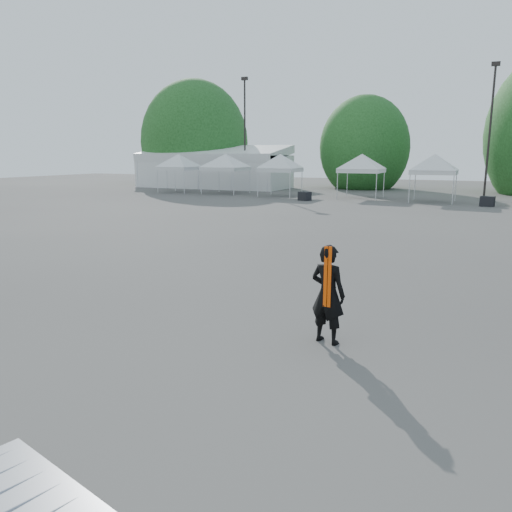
% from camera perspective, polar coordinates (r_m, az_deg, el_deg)
% --- Properties ---
extents(ground, '(120.00, 120.00, 0.00)m').
position_cam_1_polar(ground, '(10.46, 5.79, -6.87)').
color(ground, '#474442').
rests_on(ground, ground).
extents(marquee, '(15.00, 6.25, 4.23)m').
position_cam_1_polar(marquee, '(51.06, -4.87, 10.01)').
color(marquee, silver).
rests_on(marquee, ground).
extents(light_pole_west, '(0.60, 0.25, 10.30)m').
position_cam_1_polar(light_pole_west, '(48.36, -1.29, 14.47)').
color(light_pole_west, black).
rests_on(light_pole_west, ground).
extents(light_pole_east, '(0.60, 0.25, 9.80)m').
position_cam_1_polar(light_pole_east, '(41.46, 25.22, 13.55)').
color(light_pole_east, black).
rests_on(light_pole_east, ground).
extents(tree_far_w, '(4.80, 4.80, 7.30)m').
position_cam_1_polar(tree_far_w, '(55.68, -7.02, 12.73)').
color(tree_far_w, '#382314').
rests_on(tree_far_w, ground).
extents(tree_mid_w, '(4.16, 4.16, 6.33)m').
position_cam_1_polar(tree_mid_w, '(50.66, 12.28, 12.00)').
color(tree_mid_w, '#382314').
rests_on(tree_mid_w, ground).
extents(tent_a, '(4.13, 4.13, 3.88)m').
position_cam_1_polar(tent_a, '(45.04, -8.84, 11.11)').
color(tent_a, silver).
rests_on(tent_a, ground).
extents(tent_b, '(4.61, 4.61, 3.88)m').
position_cam_1_polar(tent_b, '(43.06, -3.49, 11.21)').
color(tent_b, silver).
rests_on(tent_b, ground).
extents(tent_c, '(4.11, 4.11, 3.88)m').
position_cam_1_polar(tent_c, '(40.17, 2.80, 11.19)').
color(tent_c, silver).
rests_on(tent_c, ground).
extents(tent_d, '(4.39, 4.39, 3.88)m').
position_cam_1_polar(tent_d, '(39.22, 12.03, 10.95)').
color(tent_d, silver).
rests_on(tent_d, ground).
extents(tent_e, '(4.26, 4.26, 3.88)m').
position_cam_1_polar(tent_e, '(37.24, 19.78, 10.51)').
color(tent_e, silver).
rests_on(tent_e, ground).
extents(man, '(0.72, 0.56, 1.78)m').
position_cam_1_polar(man, '(8.85, 8.21, -4.33)').
color(man, black).
rests_on(man, ground).
extents(barrier_left, '(2.15, 1.45, 0.06)m').
position_cam_1_polar(barrier_left, '(5.86, -25.74, -23.56)').
color(barrier_left, '#ACAFB4').
rests_on(barrier_left, ground).
extents(crate_west, '(1.00, 0.91, 0.63)m').
position_cam_1_polar(crate_west, '(36.57, 5.58, 6.81)').
color(crate_west, black).
rests_on(crate_west, ground).
extents(crate_mid, '(0.94, 0.78, 0.65)m').
position_cam_1_polar(crate_mid, '(35.55, 24.93, 5.68)').
color(crate_mid, black).
rests_on(crate_mid, ground).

